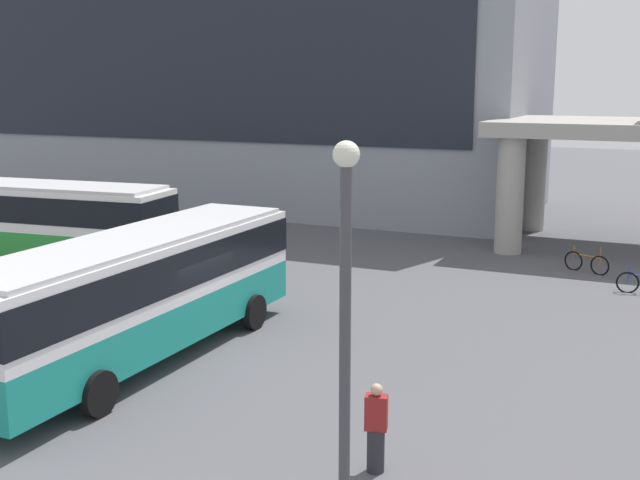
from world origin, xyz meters
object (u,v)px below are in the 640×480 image
(station_building, at_px, (254,74))
(bicycle_brown, at_px, (586,263))
(pedestrian_waiting_near_stop, at_px, (376,431))
(bus_secondary, at_px, (30,216))
(bus_main, at_px, (138,285))

(station_building, bearing_deg, bicycle_brown, -28.58)
(station_building, height_order, pedestrian_waiting_near_stop, station_building)
(bus_secondary, bearing_deg, station_building, 92.38)
(bus_main, distance_m, bus_secondary, 11.93)
(station_building, bearing_deg, bus_main, -67.09)
(bus_secondary, relative_size, pedestrian_waiting_near_stop, 6.71)
(pedestrian_waiting_near_stop, bearing_deg, bicycle_brown, 84.39)
(station_building, relative_size, bus_main, 2.86)
(station_building, height_order, bicycle_brown, station_building)
(bus_main, height_order, pedestrian_waiting_near_stop, bus_main)
(station_building, height_order, bus_secondary, station_building)
(bicycle_brown, distance_m, pedestrian_waiting_near_stop, 17.58)
(station_building, bearing_deg, pedestrian_waiting_near_stop, -57.42)
(bus_main, relative_size, bicycle_brown, 6.61)
(bus_main, distance_m, pedestrian_waiting_near_stop, 8.04)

